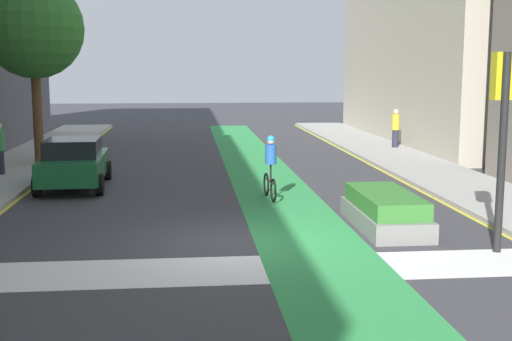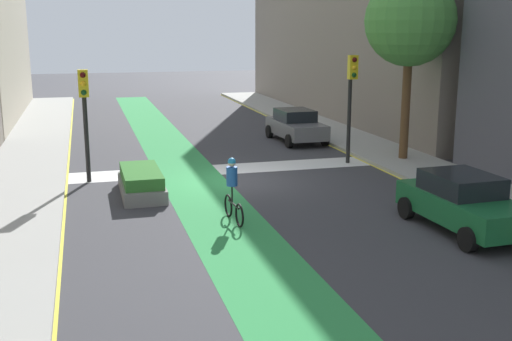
{
  "view_description": "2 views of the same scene",
  "coord_description": "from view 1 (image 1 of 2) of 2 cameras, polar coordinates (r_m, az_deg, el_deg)",
  "views": [
    {
      "loc": [
        -1.09,
        -14.13,
        3.72
      ],
      "look_at": [
        0.67,
        3.24,
        1.07
      ],
      "focal_mm": 47.24,
      "sensor_mm": 36.0,
      "label": 1
    },
    {
      "loc": [
        5.2,
        21.61,
        5.44
      ],
      "look_at": [
        0.13,
        3.28,
        1.11
      ],
      "focal_mm": 43.85,
      "sensor_mm": 36.0,
      "label": 2
    }
  ],
  "objects": [
    {
      "name": "crosswalk_band",
      "position": [
        12.73,
        -0.62,
        -8.36
      ],
      "size": [
        12.0,
        1.8,
        0.01
      ],
      "primitive_type": "cube",
      "color": "silver",
      "rests_on": "ground_plane"
    },
    {
      "name": "street_tree_far",
      "position": [
        27.27,
        -18.33,
        11.31
      ],
      "size": [
        3.79,
        3.79,
        6.98
      ],
      "color": "brown",
      "rests_on": "sidewalk_left"
    },
    {
      "name": "car_green_left_far",
      "position": [
        21.86,
        -15.15,
        0.65
      ],
      "size": [
        2.14,
        4.26,
        1.57
      ],
      "color": "#196033",
      "rests_on": "ground_plane"
    },
    {
      "name": "bike_lane_paint",
      "position": [
        14.83,
        4.48,
        -5.92
      ],
      "size": [
        2.4,
        60.0,
        0.01
      ],
      "primitive_type": "cube",
      "color": "#2D8C47",
      "rests_on": "ground_plane"
    },
    {
      "name": "ground_plane",
      "position": [
        14.65,
        -1.33,
        -6.1
      ],
      "size": [
        120.0,
        120.0,
        0.0
      ],
      "primitive_type": "plane",
      "color": "#38383D"
    },
    {
      "name": "cyclist_in_lane",
      "position": [
        19.2,
        1.22,
        0.38
      ],
      "size": [
        0.32,
        1.73,
        1.86
      ],
      "color": "black",
      "rests_on": "ground_plane"
    },
    {
      "name": "curb_stripe_right",
      "position": [
        16.24,
        20.38,
        -5.16
      ],
      "size": [
        0.16,
        60.0,
        0.01
      ],
      "primitive_type": "cube",
      "color": "yellow",
      "rests_on": "ground_plane"
    },
    {
      "name": "traffic_signal_near_right",
      "position": [
        14.42,
        20.08,
        4.63
      ],
      "size": [
        0.35,
        0.52,
        4.05
      ],
      "color": "black",
      "rests_on": "ground_plane"
    },
    {
      "name": "pedestrian_sidewalk_right_a",
      "position": [
        31.46,
        11.72,
        3.55
      ],
      "size": [
        0.34,
        0.34,
        1.73
      ],
      "color": "#262638",
      "rests_on": "sidewalk_right"
    },
    {
      "name": "median_planter",
      "position": [
        16.15,
        10.87,
        -3.39
      ],
      "size": [
        1.37,
        3.34,
        0.85
      ],
      "color": "slate",
      "rests_on": "ground_plane"
    }
  ]
}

